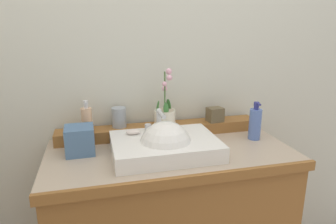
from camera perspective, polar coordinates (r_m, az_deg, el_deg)
The scene contains 10 objects.
wall_back at distance 1.74m, azimuth -2.81°, elevation 9.95°, with size 2.99×0.20×2.58m, color silver.
back_ledge at distance 1.64m, azimuth -1.40°, elevation -3.37°, with size 1.10×0.12×0.06m, color brown.
sink_basin at distance 1.40m, azimuth -0.52°, elevation -6.59°, with size 0.48×0.35×0.27m.
soap_bar at distance 1.46m, azimuth -6.61°, elevation -3.74°, with size 0.07×0.04×0.02m, color silver.
potted_plant at distance 1.60m, azimuth -0.57°, elevation -0.39°, with size 0.11×0.11×0.31m.
soap_dispenser at distance 1.57m, azimuth -15.07°, elevation -1.25°, with size 0.05×0.06×0.16m.
tumbler_cup at distance 1.60m, azimuth -9.22°, elevation -0.99°, with size 0.08×0.08×0.10m, color #949EA8.
trinket_box at distance 1.70m, azimuth 8.87°, elevation -0.48°, with size 0.08×0.07×0.08m, color brown.
lotion_bottle at distance 1.64m, azimuth 16.11°, elevation -2.06°, with size 0.06×0.07×0.20m.
tissue_box at distance 1.46m, azimuth -16.30°, elevation -5.11°, with size 0.13×0.13×0.13m, color #4B6D97.
Camera 1 is at (-0.34, -1.31, 1.47)m, focal length 32.29 mm.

